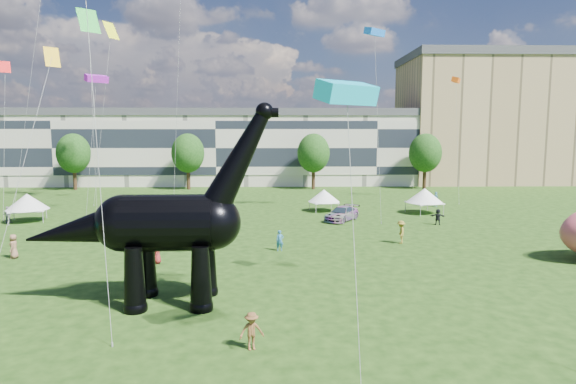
{
  "coord_description": "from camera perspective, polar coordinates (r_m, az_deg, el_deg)",
  "views": [
    {
      "loc": [
        2.11,
        -23.84,
        8.87
      ],
      "look_at": [
        2.86,
        8.0,
        5.0
      ],
      "focal_mm": 30.0,
      "sensor_mm": 36.0,
      "label": 1
    }
  ],
  "objects": [
    {
      "name": "tree_far_left",
      "position": [
        83.32,
        -24.09,
        4.55
      ],
      "size": [
        5.2,
        5.2,
        9.44
      ],
      "color": "#382314",
      "rests_on": "ground"
    },
    {
      "name": "car_white",
      "position": [
        51.33,
        -10.31,
        -2.35
      ],
      "size": [
        5.48,
        3.8,
        1.39
      ],
      "primitive_type": "imported",
      "rotation": [
        0.0,
        0.0,
        1.9
      ],
      "color": "silver",
      "rests_on": "ground"
    },
    {
      "name": "car_silver",
      "position": [
        52.34,
        -15.07,
        -2.25
      ],
      "size": [
        2.91,
        4.64,
        1.47
      ],
      "primitive_type": "imported",
      "rotation": [
        0.0,
        0.0,
        0.29
      ],
      "color": "silver",
      "rests_on": "ground"
    },
    {
      "name": "terrace_row",
      "position": [
        86.49,
        -8.09,
        4.96
      ],
      "size": [
        78.0,
        11.0,
        12.0
      ],
      "primitive_type": "cube",
      "color": "beige",
      "rests_on": "ground"
    },
    {
      "name": "tree_far_right",
      "position": [
        80.51,
        15.97,
        4.83
      ],
      "size": [
        5.2,
        5.2,
        9.44
      ],
      "color": "#382314",
      "rests_on": "ground"
    },
    {
      "name": "car_dark",
      "position": [
        49.6,
        6.41,
        -2.57
      ],
      "size": [
        4.49,
        5.3,
        1.45
      ],
      "primitive_type": "imported",
      "rotation": [
        0.0,
        0.0,
        -0.59
      ],
      "color": "#595960",
      "rests_on": "ground"
    },
    {
      "name": "gazebo_left",
      "position": [
        55.3,
        -28.51,
        -1.05
      ],
      "size": [
        5.22,
        5.22,
        2.86
      ],
      "rotation": [
        0.0,
        0.0,
        0.34
      ],
      "color": "silver",
      "rests_on": "ground"
    },
    {
      "name": "visitors",
      "position": [
        40.71,
        -4.32,
        -4.45
      ],
      "size": [
        47.15,
        39.52,
        1.89
      ],
      "color": "teal",
      "rests_on": "ground"
    },
    {
      "name": "gazebo_near",
      "position": [
        55.37,
        4.28,
        -0.46
      ],
      "size": [
        4.25,
        4.25,
        2.51
      ],
      "rotation": [
        0.0,
        0.0,
        0.2
      ],
      "color": "white",
      "rests_on": "ground"
    },
    {
      "name": "dinosaur_sculpture",
      "position": [
        25.84,
        -14.97,
        -3.95
      ],
      "size": [
        13.23,
        3.69,
        10.86
      ],
      "rotation": [
        0.0,
        0.0,
        0.02
      ],
      "color": "black",
      "rests_on": "ground"
    },
    {
      "name": "gazebo_far",
      "position": [
        55.88,
        15.88,
        -0.43
      ],
      "size": [
        5.05,
        5.05,
        2.81
      ],
      "rotation": [
        0.0,
        0.0,
        0.3
      ],
      "color": "white",
      "rests_on": "ground"
    },
    {
      "name": "ground",
      "position": [
        25.53,
        -6.17,
        -13.45
      ],
      "size": [
        220.0,
        220.0,
        0.0
      ],
      "primitive_type": "plane",
      "color": "#16330C",
      "rests_on": "ground"
    },
    {
      "name": "tree_mid_left",
      "position": [
        78.17,
        -11.79,
        4.89
      ],
      "size": [
        5.2,
        5.2,
        9.44
      ],
      "color": "#382314",
      "rests_on": "ground"
    },
    {
      "name": "car_grey",
      "position": [
        44.64,
        -15.74,
        -3.85
      ],
      "size": [
        4.55,
        2.01,
        1.45
      ],
      "primitive_type": "imported",
      "rotation": [
        0.0,
        0.0,
        1.68
      ],
      "color": "gray",
      "rests_on": "ground"
    },
    {
      "name": "apartment_block",
      "position": [
        96.61,
        21.95,
        7.69
      ],
      "size": [
        28.0,
        18.0,
        22.0
      ],
      "primitive_type": "cube",
      "color": "tan",
      "rests_on": "ground"
    },
    {
      "name": "tree_mid_right",
      "position": [
        77.11,
        3.04,
        5.0
      ],
      "size": [
        5.2,
        5.2,
        9.44
      ],
      "color": "#382314",
      "rests_on": "ground"
    }
  ]
}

